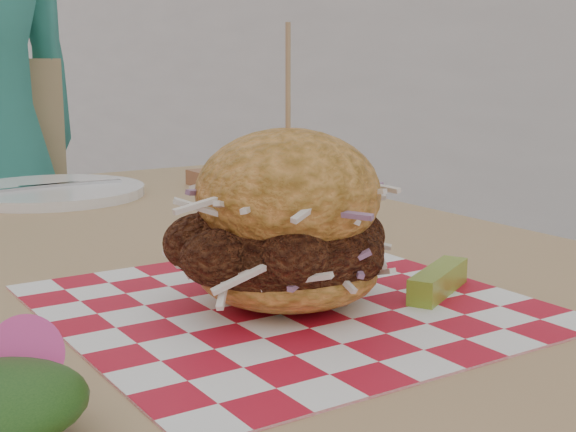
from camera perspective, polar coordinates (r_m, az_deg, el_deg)
name	(u,v)px	position (r m, az deg, el deg)	size (l,w,h in m)	color
patio_table	(169,321)	(0.88, -8.43, -7.37)	(0.80, 1.20, 0.75)	tan
paper_liner	(288,305)	(0.66, 0.00, -6.33)	(0.36, 0.36, 0.00)	red
sandwich	(288,229)	(0.64, 0.00, -0.95)	(0.20, 0.20, 0.22)	gold
pickle_spear	(438,281)	(0.70, 10.64, -4.55)	(0.10, 0.02, 0.02)	#8FAF33
side_salad	(11,405)	(0.47, -19.11, -12.56)	(0.14, 0.14, 0.05)	#3F1419
place_setting	(51,192)	(1.23, -16.47, 1.67)	(0.27, 0.27, 0.02)	white
kraft_tray	(244,171)	(1.28, -3.11, 3.19)	(0.15, 0.12, 0.06)	#966344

